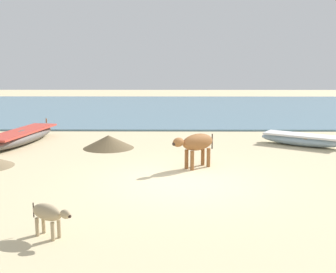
% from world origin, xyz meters
% --- Properties ---
extents(ground, '(80.00, 80.00, 0.00)m').
position_xyz_m(ground, '(0.00, 0.00, 0.00)').
color(ground, beige).
extents(sea_water, '(60.00, 20.00, 0.08)m').
position_xyz_m(sea_water, '(0.00, 17.90, 0.04)').
color(sea_water, slate).
rests_on(sea_water, ground).
extents(fishing_boat_2, '(1.66, 4.55, 0.69)m').
position_xyz_m(fishing_boat_2, '(-5.82, 4.96, 0.27)').
color(fishing_boat_2, '#5B5651').
rests_on(fishing_boat_2, ground).
extents(fishing_boat_4, '(2.98, 2.36, 0.62)m').
position_xyz_m(fishing_boat_4, '(4.47, 4.68, 0.23)').
color(fishing_boat_4, '#8CA5B7').
rests_on(fishing_boat_4, ground).
extents(cow_adult_brown, '(1.32, 1.16, 0.98)m').
position_xyz_m(cow_adult_brown, '(0.44, 1.39, 0.70)').
color(cow_adult_brown, brown).
rests_on(cow_adult_brown, ground).
extents(calf_near_dun, '(0.83, 0.60, 0.58)m').
position_xyz_m(calf_near_dun, '(-2.31, -3.33, 0.41)').
color(calf_near_dun, tan).
rests_on(calf_near_dun, ground).
extents(debris_pile_0, '(2.13, 2.13, 0.46)m').
position_xyz_m(debris_pile_0, '(-2.48, 4.18, 0.23)').
color(debris_pile_0, brown).
rests_on(debris_pile_0, ground).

